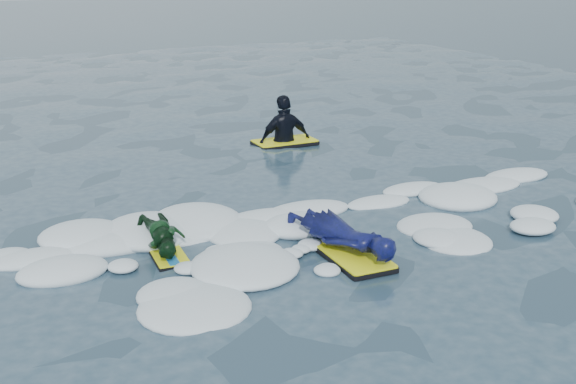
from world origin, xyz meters
The scene contains 5 objects.
ground centered at (0.00, 0.00, 0.00)m, with size 120.00×120.00×0.00m, color #1C3544.
foam_band centered at (0.00, 1.03, 0.00)m, with size 12.00×3.10×0.30m, color white, non-canonical shape.
prone_woman_unit centered at (1.01, 0.06, 0.22)m, with size 0.96×1.76×0.44m.
prone_child_unit centered at (-0.96, 1.00, 0.21)m, with size 0.64×1.12×0.41m.
waiting_rider_unit centered at (2.63, 5.24, 0.06)m, with size 1.21×0.67×1.81m.
Camera 1 is at (-3.07, -6.97, 3.43)m, focal length 45.00 mm.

